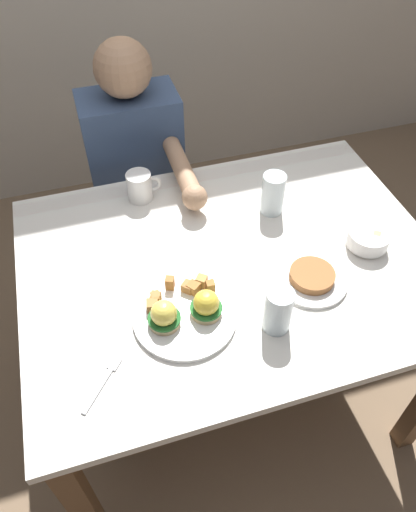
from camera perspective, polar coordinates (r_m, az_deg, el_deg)
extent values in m
plane|color=#7F664C|center=(2.00, 2.10, -14.91)|extent=(6.00, 6.00, 0.00)
cube|color=white|center=(1.40, 2.90, -0.85)|extent=(1.20, 0.90, 0.03)
cube|color=#B23838|center=(1.18, 9.48, -14.39)|extent=(1.20, 0.06, 0.00)
cube|color=#B23838|center=(1.67, -1.63, 9.24)|extent=(1.20, 0.06, 0.00)
cube|color=brown|center=(1.50, -14.58, -26.59)|extent=(0.06, 0.06, 0.71)
cube|color=brown|center=(1.91, -17.49, -3.30)|extent=(0.06, 0.06, 0.71)
cube|color=brown|center=(2.10, 13.23, 3.48)|extent=(0.06, 0.06, 0.71)
cylinder|color=white|center=(1.25, -2.77, -7.15)|extent=(0.27, 0.27, 0.01)
cylinder|color=tan|center=(1.23, -5.17, -7.67)|extent=(0.08, 0.08, 0.02)
cylinder|color=#236028|center=(1.22, -5.20, -7.35)|extent=(0.08, 0.08, 0.01)
sphere|color=#F7DB56|center=(1.20, -5.27, -6.76)|extent=(0.07, 0.07, 0.07)
cylinder|color=tan|center=(1.24, -0.21, -6.48)|extent=(0.08, 0.08, 0.02)
cylinder|color=#286B2D|center=(1.23, -0.21, -6.15)|extent=(0.08, 0.08, 0.01)
sphere|color=yellow|center=(1.22, -0.21, -5.55)|extent=(0.07, 0.07, 0.07)
cube|color=#AD7038|center=(1.28, -1.74, -3.76)|extent=(0.04, 0.04, 0.03)
cube|color=#B77A42|center=(1.29, -2.39, -3.66)|extent=(0.04, 0.04, 0.03)
cube|color=tan|center=(1.29, -0.78, -3.00)|extent=(0.04, 0.04, 0.03)
cube|color=#B77A42|center=(1.25, -6.61, -5.87)|extent=(0.03, 0.03, 0.03)
cube|color=#B77A42|center=(1.27, -6.21, -4.88)|extent=(0.02, 0.02, 0.03)
cube|color=#AD7038|center=(1.29, -4.54, -3.21)|extent=(0.03, 0.03, 0.04)
cube|color=#AD7038|center=(1.27, -6.22, -4.96)|extent=(0.03, 0.03, 0.03)
cube|color=#AD7038|center=(1.28, 0.29, -3.72)|extent=(0.02, 0.02, 0.04)
cylinder|color=white|center=(1.49, 18.22, 1.25)|extent=(0.10, 0.10, 0.01)
cylinder|color=white|center=(1.48, 18.47, 1.99)|extent=(0.12, 0.12, 0.04)
cube|color=#F4DB66|center=(1.47, 19.35, 2.28)|extent=(0.03, 0.03, 0.02)
cube|color=#F4DB66|center=(1.48, 18.71, 2.02)|extent=(0.03, 0.03, 0.02)
cube|color=#B7E093|center=(1.46, 18.30, 2.15)|extent=(0.03, 0.03, 0.02)
cube|color=#F4DB66|center=(1.48, 19.63, 1.60)|extent=(0.04, 0.04, 0.03)
cylinder|color=white|center=(1.57, -8.12, 8.16)|extent=(0.08, 0.08, 0.09)
cylinder|color=black|center=(1.54, -8.28, 9.36)|extent=(0.07, 0.07, 0.01)
torus|color=white|center=(1.57, -6.58, 8.54)|extent=(0.06, 0.01, 0.06)
cube|color=silver|center=(1.18, -12.99, -15.34)|extent=(0.09, 0.10, 0.00)
cube|color=silver|center=(1.20, -11.03, -12.41)|extent=(0.04, 0.04, 0.00)
cylinder|color=silver|center=(1.51, 7.70, 7.32)|extent=(0.07, 0.07, 0.14)
cylinder|color=silver|center=(1.53, 7.59, 6.45)|extent=(0.06, 0.06, 0.07)
cylinder|color=silver|center=(1.20, 8.31, -6.39)|extent=(0.07, 0.07, 0.13)
cylinder|color=silver|center=(1.21, 8.24, -6.78)|extent=(0.06, 0.06, 0.10)
cylinder|color=white|center=(1.36, 12.12, -2.77)|extent=(0.20, 0.20, 0.01)
cylinder|color=#A36638|center=(1.35, 12.24, -2.28)|extent=(0.12, 0.12, 0.02)
cylinder|color=#33333D|center=(2.08, -9.11, -1.22)|extent=(0.11, 0.11, 0.45)
cylinder|color=#33333D|center=(2.10, -4.31, -0.15)|extent=(0.11, 0.11, 0.45)
cube|color=#384C70|center=(1.85, -8.68, 11.48)|extent=(0.34, 0.20, 0.50)
sphere|color=tan|center=(1.67, -10.08, 21.09)|extent=(0.19, 0.19, 0.19)
cylinder|color=tan|center=(1.61, -3.08, 10.26)|extent=(0.06, 0.30, 0.06)
sphere|color=tan|center=(1.49, -1.58, 6.96)|extent=(0.08, 0.08, 0.08)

